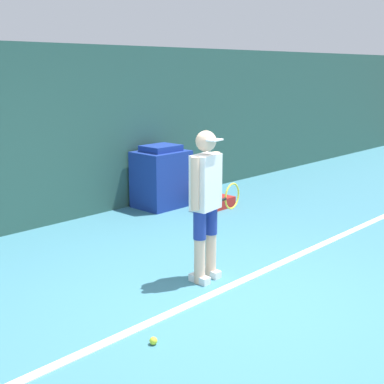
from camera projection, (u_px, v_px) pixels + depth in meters
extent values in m
plane|color=teal|center=(223.00, 297.00, 5.43)|extent=(24.00, 24.00, 0.00)
cube|color=#2D564C|center=(31.00, 138.00, 7.53)|extent=(24.00, 0.10, 2.63)
cube|color=white|center=(214.00, 294.00, 5.51)|extent=(21.60, 0.10, 0.01)
cylinder|color=beige|center=(200.00, 261.00, 5.76)|extent=(0.12, 0.12, 0.50)
cylinder|color=navy|center=(200.00, 225.00, 5.67)|extent=(0.14, 0.14, 0.30)
cube|color=white|center=(200.00, 279.00, 5.81)|extent=(0.10, 0.24, 0.08)
cylinder|color=beige|center=(211.00, 255.00, 5.94)|extent=(0.12, 0.12, 0.50)
cylinder|color=navy|center=(211.00, 220.00, 5.84)|extent=(0.14, 0.14, 0.30)
cube|color=white|center=(211.00, 273.00, 5.98)|extent=(0.10, 0.24, 0.08)
cube|color=white|center=(206.00, 182.00, 5.65)|extent=(0.37, 0.25, 0.59)
sphere|color=beige|center=(206.00, 141.00, 5.56)|extent=(0.22, 0.22, 0.22)
cube|color=white|center=(214.00, 140.00, 5.50)|extent=(0.20, 0.14, 0.02)
cylinder|color=beige|center=(195.00, 184.00, 5.49)|extent=(0.09, 0.09, 0.56)
cylinder|color=beige|center=(216.00, 177.00, 5.81)|extent=(0.09, 0.09, 0.56)
cylinder|color=black|center=(221.00, 200.00, 5.95)|extent=(0.21, 0.06, 0.03)
torus|color=yellow|center=(232.00, 196.00, 6.15)|extent=(0.31, 0.06, 0.31)
sphere|color=#D1E533|center=(153.00, 341.00, 4.51)|extent=(0.07, 0.07, 0.07)
cube|color=navy|center=(161.00, 179.00, 8.92)|extent=(0.84, 0.67, 0.94)
cube|color=navy|center=(161.00, 148.00, 8.80)|extent=(0.59, 0.47, 0.10)
cube|color=#B2231E|center=(214.00, 204.00, 8.84)|extent=(0.72, 0.34, 0.17)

